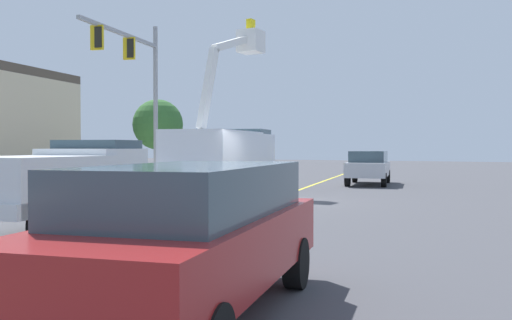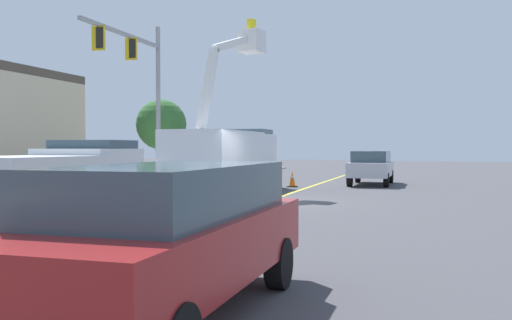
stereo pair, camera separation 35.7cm
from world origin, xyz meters
name	(u,v)px [view 2 (the right image)]	position (x,y,z in m)	size (l,w,h in m)	color
ground	(266,202)	(0.00, 0.00, 0.00)	(120.00, 120.00, 0.00)	#47474C
sidewalk_far_side	(56,194)	(-1.63, 8.39, 0.06)	(60.00, 3.60, 0.12)	#B2ADA3
lane_centre_stripe	(266,202)	(0.00, 0.00, 0.00)	(50.00, 0.16, 0.01)	yellow
utility_bucket_truck	(226,154)	(2.56, 3.14, 1.61)	(8.53, 4.02, 7.10)	white
service_pickup_truck	(56,181)	(-8.27, 1.06, 1.12)	(5.90, 3.13, 2.06)	silver
passing_minivan	(371,165)	(10.39, -0.66, 0.97)	(5.07, 2.78, 1.69)	silver
trailing_sedan	(168,230)	(-12.30, -5.06, 0.97)	(5.07, 2.78, 1.69)	maroon
traffic_cone_leading	(59,240)	(-10.63, -1.55, 0.34)	(0.40, 0.40, 0.70)	black
traffic_cone_mid_front	(230,195)	(-1.66, 0.43, 0.34)	(0.40, 0.40, 0.69)	black
traffic_cone_mid_rear	(292,179)	(7.00, 2.16, 0.37)	(0.40, 0.40, 0.76)	black
traffic_signal_mast	(139,74)	(3.35, 8.32, 5.30)	(6.62, 1.45, 7.86)	gray
street_tree_right	(161,125)	(8.66, 11.14, 3.16)	(2.87, 2.87, 4.62)	brown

